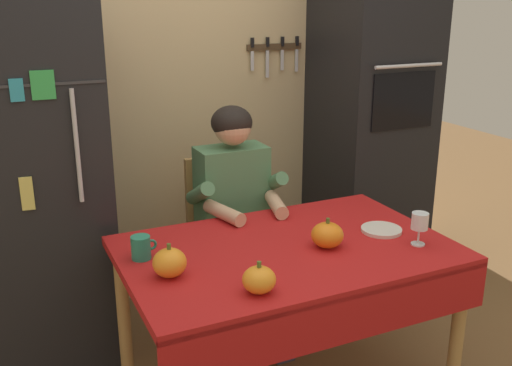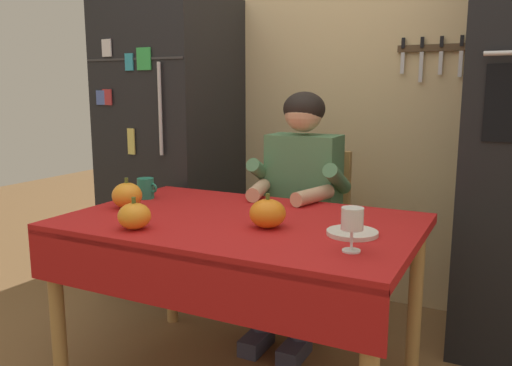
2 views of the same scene
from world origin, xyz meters
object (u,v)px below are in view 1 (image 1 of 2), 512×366
Objects in this scene: dining_table at (289,267)px; wine_glass at (420,222)px; refrigerator at (30,184)px; coffee_mug at (141,247)px; pumpkin_large at (259,280)px; pumpkin_medium at (327,235)px; wall_oven at (370,118)px; pumpkin_small at (170,263)px; serving_tray at (381,230)px; chair_behind_person at (224,233)px; seated_person at (237,205)px.

dining_table is 9.61× the size of wine_glass.
coffee_mug is (0.36, -0.71, -0.11)m from refrigerator.
pumpkin_large is (0.67, -1.18, -0.11)m from refrigerator.
pumpkin_medium reaches higher than coffee_mug.
pumpkin_small is at bearing -148.90° from wall_oven.
wall_oven is 1.14m from serving_tray.
wine_glass is (1.48, -1.08, -0.06)m from refrigerator.
chair_behind_person is 0.75× the size of seated_person.
serving_tray is (1.42, -0.89, -0.15)m from refrigerator.
refrigerator is 1.36m from pumpkin_large.
coffee_mug is at bearing 106.01° from pumpkin_small.
dining_table is (-1.05, -0.92, -0.39)m from wall_oven.
pumpkin_large is (0.31, -0.46, 0.00)m from coffee_mug.
seated_person is 0.75m from coffee_mug.
pumpkin_small reaches higher than dining_table.
refrigerator is 1.94× the size of chair_behind_person.
wall_oven is 14.42× the size of wine_glass.
wine_glass is at bearing -74.45° from serving_tray.
seated_person is at bearing -16.12° from refrigerator.
pumpkin_large is 0.67× the size of serving_tray.
refrigerator reaches higher than coffee_mug.
chair_behind_person is 0.95m from serving_tray.
pumpkin_medium is at bearing -132.59° from wall_oven.
pumpkin_medium reaches higher than serving_tray.
refrigerator is at bearing 143.81° from wine_glass.
refrigerator is at bearing 116.47° from coffee_mug.
pumpkin_small is 0.73× the size of serving_tray.
pumpkin_small reaches higher than serving_tray.
pumpkin_medium is at bearing -80.61° from chair_behind_person.
chair_behind_person is at bearing -172.82° from wall_oven.
coffee_mug is at bearing 124.18° from pumpkin_large.
dining_table is 10.07× the size of pumpkin_medium.
seated_person is (0.97, -0.28, -0.16)m from refrigerator.
dining_table is at bearing 162.19° from pumpkin_medium.
chair_behind_person is at bearing 99.39° from pumpkin_medium.
wall_oven is at bearing 47.41° from pumpkin_medium.
pumpkin_large is 0.91× the size of pumpkin_small.
pumpkin_medium is (1.11, -0.93, -0.11)m from refrigerator.
pumpkin_small is (0.41, -0.92, -0.10)m from refrigerator.
wine_glass is (0.51, -0.99, 0.33)m from chair_behind_person.
wine_glass is at bearing -8.69° from pumpkin_small.
serving_tray is at bearing -32.02° from refrigerator.
seated_person is at bearing 102.03° from pumpkin_medium.
chair_behind_person is at bearing 45.60° from coffee_mug.
wall_oven is 15.10× the size of pumpkin_medium.
wall_oven reaches higher than pumpkin_medium.
wall_oven is at bearing 64.88° from wine_glass.
wall_oven is 1.87m from pumpkin_small.
chair_behind_person is at bearing 119.72° from serving_tray.
serving_tray is at bearing 1.55° from pumpkin_small.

